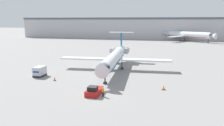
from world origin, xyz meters
name	(u,v)px	position (x,y,z in m)	size (l,w,h in m)	color
ground_plane	(95,96)	(0.00, 0.00, 0.00)	(600.00, 600.00, 0.00)	gray
terminal_building	(147,28)	(0.00, 120.00, 7.20)	(180.00, 16.80, 14.34)	#B2B2B7
airplane_main	(115,57)	(-1.10, 20.33, 3.26)	(28.49, 31.56, 8.86)	silver
pushback_tug	(94,91)	(-0.39, 0.57, 0.61)	(2.19, 4.05, 1.68)	#B21919
luggage_cart	(40,72)	(-16.13, 9.60, 1.12)	(1.93, 3.01, 2.23)	#232326
worker_near_tug	(103,92)	(1.35, -0.07, 0.86)	(0.40, 0.24, 1.65)	#232838
traffic_cone_left	(55,79)	(-11.18, 7.09, 0.40)	(0.55, 0.55, 0.83)	black
traffic_cone_right	(164,88)	(11.18, 5.96, 0.38)	(0.66, 0.66, 0.80)	black
airplane_parked_far_left	(184,35)	(23.40, 106.52, 3.96)	(33.79, 26.77, 10.94)	silver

